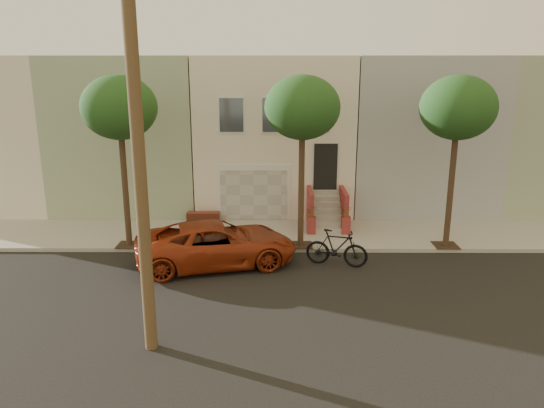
{
  "coord_description": "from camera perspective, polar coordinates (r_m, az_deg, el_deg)",
  "views": [
    {
      "loc": [
        0.03,
        -14.37,
        6.63
      ],
      "look_at": [
        -0.07,
        3.0,
        2.0
      ],
      "focal_mm": 33.65,
      "sensor_mm": 36.0,
      "label": 1
    }
  ],
  "objects": [
    {
      "name": "tree_mid",
      "position": [
        18.35,
        3.43,
        10.59
      ],
      "size": [
        2.7,
        2.57,
        6.3
      ],
      "color": "#2D2116",
      "rests_on": "sidewalk"
    },
    {
      "name": "tree_right",
      "position": [
        19.43,
        20.11,
        9.97
      ],
      "size": [
        2.7,
        2.57,
        6.3
      ],
      "color": "#2D2116",
      "rests_on": "sidewalk"
    },
    {
      "name": "ground",
      "position": [
        15.83,
        0.21,
        -9.85
      ],
      "size": [
        90.0,
        90.0,
        0.0
      ],
      "primitive_type": "plane",
      "color": "black",
      "rests_on": "ground"
    },
    {
      "name": "sidewalk",
      "position": [
        20.78,
        0.24,
        -3.47
      ],
      "size": [
        40.0,
        3.7,
        0.15
      ],
      "primitive_type": "cube",
      "color": "#9B988C",
      "rests_on": "ground"
    },
    {
      "name": "house_row",
      "position": [
        25.73,
        0.28,
        8.25
      ],
      "size": [
        33.1,
        11.7,
        7.0
      ],
      "color": "beige",
      "rests_on": "sidewalk"
    },
    {
      "name": "motorcycle",
      "position": [
        17.77,
        7.25,
        -4.89
      ],
      "size": [
        2.24,
        1.18,
        1.29
      ],
      "primitive_type": "imported",
      "rotation": [
        0.0,
        0.0,
        1.29
      ],
      "color": "black",
      "rests_on": "ground"
    },
    {
      "name": "tree_left",
      "position": [
        19.14,
        -16.72,
        10.18
      ],
      "size": [
        2.7,
        2.57,
        6.3
      ],
      "color": "#2D2116",
      "rests_on": "sidewalk"
    },
    {
      "name": "pickup_truck",
      "position": [
        17.79,
        -6.22,
        -4.43
      ],
      "size": [
        5.96,
        3.8,
        1.53
      ],
      "primitive_type": "imported",
      "rotation": [
        0.0,
        0.0,
        1.82
      ],
      "color": "maroon",
      "rests_on": "ground"
    }
  ]
}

